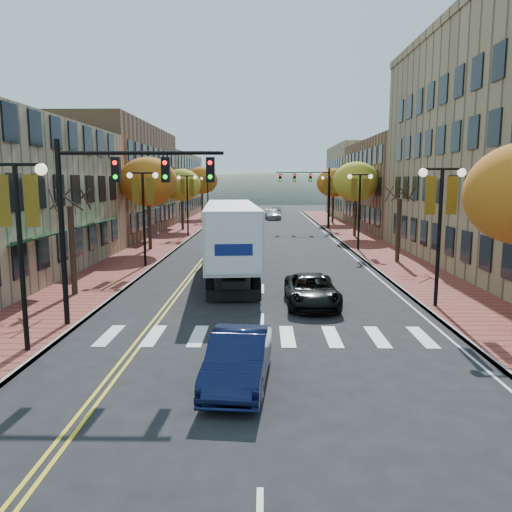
{
  "coord_description": "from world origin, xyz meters",
  "views": [
    {
      "loc": [
        0.06,
        -15.19,
        5.5
      ],
      "look_at": [
        -0.3,
        6.73,
        2.2
      ],
      "focal_mm": 35.0,
      "sensor_mm": 36.0,
      "label": 1
    }
  ],
  "objects": [
    {
      "name": "building_right_far",
      "position": [
        18.5,
        64.0,
        5.5
      ],
      "size": [
        15.0,
        20.0,
        11.0
      ],
      "primitive_type": "cube",
      "color": "#9E8966",
      "rests_on": "ground"
    },
    {
      "name": "traffic_mast_far",
      "position": [
        5.48,
        42.0,
        4.92
      ],
      "size": [
        6.1,
        0.34,
        7.0
      ],
      "color": "black",
      "rests_on": "ground"
    },
    {
      "name": "lamp_left_c",
      "position": [
        -7.5,
        34.0,
        4.29
      ],
      "size": [
        1.96,
        0.36,
        6.05
      ],
      "color": "black",
      "rests_on": "ground"
    },
    {
      "name": "lamp_right_b",
      "position": [
        7.5,
        24.0,
        4.29
      ],
      "size": [
        1.96,
        0.36,
        6.05
      ],
      "color": "black",
      "rests_on": "ground"
    },
    {
      "name": "tree_right_b",
      "position": [
        9.0,
        18.0,
        2.25
      ],
      "size": [
        0.28,
        0.28,
        4.2
      ],
      "color": "#382619",
      "rests_on": "sidewalk_right"
    },
    {
      "name": "tree_left_a",
      "position": [
        -9.0,
        8.0,
        2.25
      ],
      "size": [
        0.28,
        0.28,
        4.2
      ],
      "color": "#382619",
      "rests_on": "sidewalk_left"
    },
    {
      "name": "lamp_left_a",
      "position": [
        -7.5,
        0.0,
        4.29
      ],
      "size": [
        1.96,
        0.36,
        6.05
      ],
      "color": "black",
      "rests_on": "ground"
    },
    {
      "name": "black_suv",
      "position": [
        2.19,
        6.61,
        0.68
      ],
      "size": [
        2.29,
        4.89,
        1.35
      ],
      "primitive_type": "imported",
      "rotation": [
        0.0,
        0.0,
        0.01
      ],
      "color": "black",
      "rests_on": "ground"
    },
    {
      "name": "tree_left_c",
      "position": [
        -9.0,
        40.0,
        5.05
      ],
      "size": [
        4.16,
        4.16,
        6.69
      ],
      "color": "#382619",
      "rests_on": "sidewalk_left"
    },
    {
      "name": "sidewalk_right",
      "position": [
        9.0,
        32.5,
        0.07
      ],
      "size": [
        4.0,
        85.0,
        0.15
      ],
      "primitive_type": "cube",
      "color": "brown",
      "rests_on": "ground"
    },
    {
      "name": "sidewalk_left",
      "position": [
        -9.0,
        32.5,
        0.07
      ],
      "size": [
        4.0,
        85.0,
        0.15
      ],
      "primitive_type": "cube",
      "color": "brown",
      "rests_on": "ground"
    },
    {
      "name": "car_far_white",
      "position": [
        -1.32,
        47.92,
        0.81
      ],
      "size": [
        2.15,
        4.82,
        1.61
      ],
      "primitive_type": "imported",
      "rotation": [
        0.0,
        0.0,
        -0.05
      ],
      "color": "silver",
      "rests_on": "ground"
    },
    {
      "name": "car_far_silver",
      "position": [
        1.32,
        56.96,
        0.72
      ],
      "size": [
        2.46,
        5.14,
        1.45
      ],
      "primitive_type": "imported",
      "rotation": [
        0.0,
        0.0,
        0.09
      ],
      "color": "#A1A2A9",
      "rests_on": "ground"
    },
    {
      "name": "tree_left_d",
      "position": [
        -9.0,
        58.0,
        5.6
      ],
      "size": [
        4.61,
        4.61,
        7.42
      ],
      "color": "#382619",
      "rests_on": "sidewalk_left"
    },
    {
      "name": "ground",
      "position": [
        0.0,
        0.0,
        0.0
      ],
      "size": [
        200.0,
        200.0,
        0.0
      ],
      "primitive_type": "plane",
      "color": "black",
      "rests_on": "ground"
    },
    {
      "name": "navy_sedan",
      "position": [
        -0.63,
        -2.22,
        0.72
      ],
      "size": [
        1.87,
        4.48,
        1.44
      ],
      "primitive_type": "imported",
      "rotation": [
        0.0,
        0.0,
        -0.08
      ],
      "color": "black",
      "rests_on": "ground"
    },
    {
      "name": "semi_truck",
      "position": [
        -1.97,
        14.63,
        2.45
      ],
      "size": [
        4.09,
        16.94,
        4.19
      ],
      "rotation": [
        0.0,
        0.0,
        0.08
      ],
      "color": "black",
      "rests_on": "ground"
    },
    {
      "name": "building_left_far",
      "position": [
        -17.0,
        61.0,
        4.75
      ],
      "size": [
        12.0,
        26.0,
        9.5
      ],
      "primitive_type": "cube",
      "color": "#9E8966",
      "rests_on": "ground"
    },
    {
      "name": "car_far_oncoming",
      "position": [
        2.1,
        66.89,
        0.7
      ],
      "size": [
        1.88,
        4.38,
        1.4
      ],
      "primitive_type": "imported",
      "rotation": [
        0.0,
        0.0,
        3.05
      ],
      "color": "#96959C",
      "rests_on": "ground"
    },
    {
      "name": "traffic_mast_near",
      "position": [
        -5.48,
        3.0,
        4.92
      ],
      "size": [
        6.1,
        0.35,
        7.0
      ],
      "color": "black",
      "rests_on": "ground"
    },
    {
      "name": "lamp_left_d",
      "position": [
        -7.5,
        52.0,
        4.29
      ],
      "size": [
        1.96,
        0.36,
        6.05
      ],
      "color": "black",
      "rests_on": "ground"
    },
    {
      "name": "tree_right_d",
      "position": [
        9.0,
        50.0,
        5.29
      ],
      "size": [
        4.35,
        4.35,
        7.0
      ],
      "color": "#382619",
      "rests_on": "sidewalk_right"
    },
    {
      "name": "lamp_right_a",
      "position": [
        7.5,
        6.0,
        4.29
      ],
      "size": [
        1.96,
        0.36,
        6.05
      ],
      "color": "black",
      "rests_on": "ground"
    },
    {
      "name": "lamp_left_b",
      "position": [
        -7.5,
        16.0,
        4.29
      ],
      "size": [
        1.96,
        0.36,
        6.05
      ],
      "color": "black",
      "rests_on": "ground"
    },
    {
      "name": "lamp_right_c",
      "position": [
        7.5,
        42.0,
        4.29
      ],
      "size": [
        1.96,
        0.36,
        6.05
      ],
      "color": "black",
      "rests_on": "ground"
    },
    {
      "name": "tree_left_b",
      "position": [
        -9.0,
        24.0,
        5.45
      ],
      "size": [
        4.48,
        4.48,
        7.21
      ],
      "color": "#382619",
      "rests_on": "sidewalk_left"
    },
    {
      "name": "building_left_mid",
      "position": [
        -17.0,
        36.0,
        5.5
      ],
      "size": [
        12.0,
        24.0,
        11.0
      ],
      "primitive_type": "cube",
      "color": "brown",
      "rests_on": "ground"
    },
    {
      "name": "tree_right_c",
      "position": [
        9.0,
        34.0,
        5.45
      ],
      "size": [
        4.48,
        4.48,
        7.21
      ],
      "color": "#382619",
      "rests_on": "sidewalk_right"
    },
    {
      "name": "building_right_mid",
      "position": [
        18.5,
        42.0,
        5.0
      ],
      "size": [
        15.0,
        24.0,
        10.0
      ],
      "primitive_type": "cube",
      "color": "brown",
      "rests_on": "ground"
    }
  ]
}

